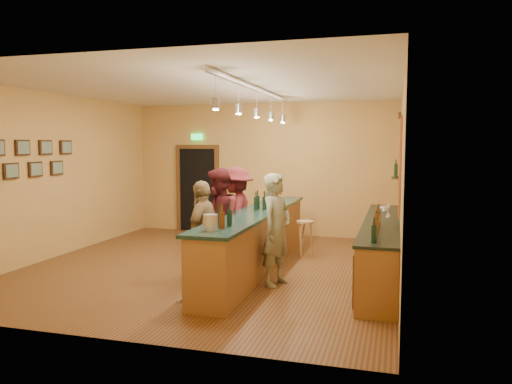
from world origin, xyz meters
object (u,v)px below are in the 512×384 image
(customer_b, at_px, (203,233))
(customer_c, at_px, (236,214))
(customer_a, at_px, (219,221))
(tasting_bar, at_px, (256,236))
(back_counter, at_px, (382,247))
(bar_stool, at_px, (305,228))
(bartender, at_px, (277,229))

(customer_b, height_order, customer_c, customer_c)
(customer_a, bearing_deg, tasting_bar, 105.63)
(customer_a, relative_size, customer_c, 1.01)
(back_counter, distance_m, customer_c, 2.73)
(tasting_bar, relative_size, customer_c, 2.84)
(back_counter, height_order, customer_b, customer_b)
(back_counter, height_order, bar_stool, back_counter)
(customer_a, distance_m, customer_c, 0.93)
(customer_b, xyz_separation_m, bar_stool, (1.17, 2.45, -0.26))
(back_counter, relative_size, bar_stool, 6.45)
(back_counter, relative_size, customer_b, 2.76)
(bartender, height_order, customer_a, customer_a)
(bartender, relative_size, customer_a, 0.97)
(bartender, bearing_deg, customer_a, 89.54)
(customer_a, height_order, bar_stool, customer_a)
(tasting_bar, bearing_deg, back_counter, 4.86)
(tasting_bar, xyz_separation_m, customer_a, (-0.55, -0.42, 0.30))
(bartender, height_order, customer_b, bartender)
(tasting_bar, relative_size, bartender, 2.90)
(customer_c, xyz_separation_m, bar_stool, (1.17, 0.80, -0.34))
(back_counter, xyz_separation_m, customer_b, (-2.68, -1.31, 0.34))
(customer_b, bearing_deg, back_counter, 117.62)
(customer_a, bearing_deg, customer_c, 158.36)
(bartender, distance_m, bar_stool, 2.14)
(bartender, bearing_deg, bar_stool, 16.57)
(tasting_bar, distance_m, bartender, 1.01)
(customer_c, bearing_deg, bartender, 31.72)
(bartender, bearing_deg, tasting_bar, 53.24)
(customer_a, xyz_separation_m, bar_stool, (1.17, 1.74, -0.35))
(customer_c, height_order, bar_stool, customer_c)
(customer_b, bearing_deg, tasting_bar, 155.65)
(tasting_bar, height_order, customer_b, customer_b)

